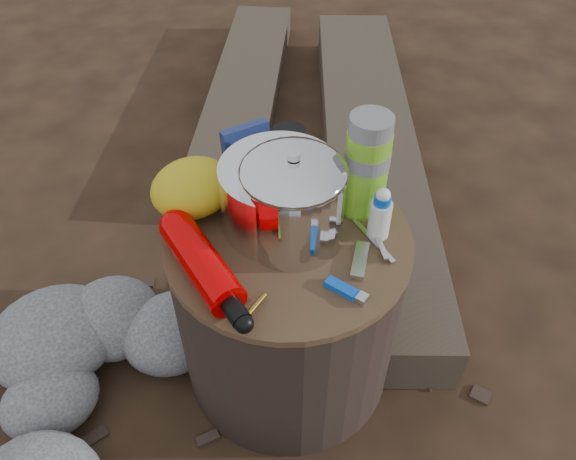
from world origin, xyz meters
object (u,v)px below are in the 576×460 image
camping_pot (293,199)px  thermos (366,166)px  stump (288,307)px  log_main (369,148)px  fuel_bottle (202,263)px  travel_mug (288,152)px

camping_pot → thermos: (0.17, 0.00, 0.01)m
stump → camping_pot: 0.33m
stump → log_main: 0.87m
log_main → fuel_bottle: size_ratio=6.04×
log_main → travel_mug: bearing=-114.4°
log_main → fuel_bottle: 1.10m
thermos → travel_mug: thermos is taller
camping_pot → stump: bearing=169.7°
log_main → fuel_bottle: (-0.83, -0.58, 0.42)m
stump → thermos: thermos is taller
travel_mug → thermos: bearing=-67.8°
stump → log_main: bearing=41.6°
log_main → thermos: size_ratio=7.95×
log_main → travel_mug: travel_mug is taller
log_main → camping_pot: 0.98m
stump → travel_mug: size_ratio=4.68×
camping_pot → travel_mug: camping_pot is taller
camping_pot → fuel_bottle: camping_pot is taller
log_main → thermos: 0.88m
log_main → thermos: (-0.46, -0.57, 0.50)m
log_main → camping_pot: (-0.63, -0.57, 0.48)m
stump → fuel_bottle: 0.33m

